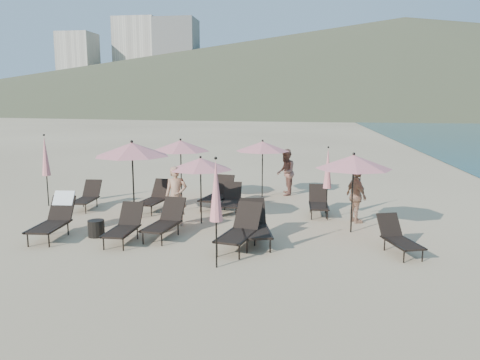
# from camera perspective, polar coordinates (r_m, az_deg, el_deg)

# --- Properties ---
(ground) EXTENTS (800.00, 800.00, 0.00)m
(ground) POSITION_cam_1_polar(r_m,az_deg,el_deg) (11.99, -1.00, -7.98)
(ground) COLOR #D6BA8C
(ground) RESTS_ON ground
(volcanic_headland) EXTENTS (690.00, 690.00, 55.00)m
(volcanic_headland) POSITION_cam_1_polar(r_m,az_deg,el_deg) (322.34, 21.16, 12.98)
(volcanic_headland) COLOR brown
(volcanic_headland) RESTS_ON ground
(hotel_skyline) EXTENTS (109.00, 82.00, 55.00)m
(hotel_skyline) POSITION_cam_1_polar(r_m,az_deg,el_deg) (298.90, -10.78, 13.31)
(hotel_skyline) COLOR beige
(hotel_skyline) RESTS_ON ground
(lounger_0) EXTENTS (0.78, 1.86, 1.13)m
(lounger_0) POSITION_cam_1_polar(r_m,az_deg,el_deg) (13.57, -21.66, -4.23)
(lounger_0) COLOR black
(lounger_0) RESTS_ON ground
(lounger_1) EXTENTS (0.63, 1.61, 0.92)m
(lounger_1) POSITION_cam_1_polar(r_m,az_deg,el_deg) (12.57, -13.91, -5.40)
(lounger_1) COLOR black
(lounger_1) RESTS_ON ground
(lounger_2) EXTENTS (0.86, 1.74, 0.96)m
(lounger_2) POSITION_cam_1_polar(r_m,az_deg,el_deg) (12.78, -9.11, -4.91)
(lounger_2) COLOR black
(lounger_2) RESTS_ON ground
(lounger_3) EXTENTS (1.05, 1.90, 1.03)m
(lounger_3) POSITION_cam_1_polar(r_m,az_deg,el_deg) (12.09, 1.84, -5.46)
(lounger_3) COLOR black
(lounger_3) RESTS_ON ground
(lounger_4) EXTENTS (1.05, 1.90, 1.03)m
(lounger_4) POSITION_cam_1_polar(r_m,az_deg,el_deg) (11.67, 0.06, -6.01)
(lounger_4) COLOR black
(lounger_4) RESTS_ON ground
(lounger_5) EXTENTS (0.99, 1.57, 0.84)m
(lounger_5) POSITION_cam_1_polar(r_m,az_deg,el_deg) (11.94, 18.75, -6.60)
(lounger_5) COLOR black
(lounger_5) RESTS_ON ground
(lounger_6) EXTENTS (0.69, 1.60, 0.90)m
(lounger_6) POSITION_cam_1_polar(r_m,az_deg,el_deg) (16.75, -18.17, -1.92)
(lounger_6) COLOR black
(lounger_6) RESTS_ON ground
(lounger_7) EXTENTS (0.88, 1.76, 0.97)m
(lounger_7) POSITION_cam_1_polar(r_m,az_deg,el_deg) (15.91, -10.34, -2.07)
(lounger_7) COLOR black
(lounger_7) RESTS_ON ground
(lounger_8) EXTENTS (0.66, 1.60, 0.91)m
(lounger_8) POSITION_cam_1_polar(r_m,az_deg,el_deg) (15.41, -1.11, -2.39)
(lounger_8) COLOR black
(lounger_8) RESTS_ON ground
(lounger_9) EXTENTS (1.02, 1.90, 1.04)m
(lounger_9) POSITION_cam_1_polar(r_m,az_deg,el_deg) (16.12, -2.71, -1.66)
(lounger_9) COLOR black
(lounger_9) RESTS_ON ground
(lounger_10) EXTENTS (0.64, 1.57, 0.89)m
(lounger_10) POSITION_cam_1_polar(r_m,az_deg,el_deg) (15.30, 9.54, -2.64)
(lounger_10) COLOR black
(lounger_10) RESTS_ON ground
(umbrella_open_0) EXTENTS (2.29, 2.29, 2.46)m
(umbrella_open_0) POSITION_cam_1_polar(r_m,az_deg,el_deg) (14.58, -13.03, 3.65)
(umbrella_open_0) COLOR black
(umbrella_open_0) RESTS_ON ground
(umbrella_open_1) EXTENTS (1.90, 1.90, 2.04)m
(umbrella_open_1) POSITION_cam_1_polar(r_m,az_deg,el_deg) (13.80, -4.83, 1.98)
(umbrella_open_1) COLOR black
(umbrella_open_1) RESTS_ON ground
(umbrella_open_2) EXTENTS (2.09, 2.09, 2.25)m
(umbrella_open_2) POSITION_cam_1_polar(r_m,az_deg,el_deg) (13.13, 13.68, 2.16)
(umbrella_open_2) COLOR black
(umbrella_open_2) RESTS_ON ground
(umbrella_open_3) EXTENTS (2.14, 2.14, 2.31)m
(umbrella_open_3) POSITION_cam_1_polar(r_m,az_deg,el_deg) (17.02, -7.26, 4.16)
(umbrella_open_3) COLOR black
(umbrella_open_3) RESTS_ON ground
(umbrella_open_4) EXTENTS (2.04, 2.04, 2.20)m
(umbrella_open_4) POSITION_cam_1_polar(r_m,az_deg,el_deg) (17.72, 2.76, 4.12)
(umbrella_open_4) COLOR black
(umbrella_open_4) RESTS_ON ground
(umbrella_closed_0) EXTENTS (0.29, 0.29, 2.46)m
(umbrella_closed_0) POSITION_cam_1_polar(r_m,az_deg,el_deg) (10.04, -2.95, -1.37)
(umbrella_closed_0) COLOR black
(umbrella_closed_0) RESTS_ON ground
(umbrella_closed_1) EXTENTS (0.27, 0.27, 2.27)m
(umbrella_closed_1) POSITION_cam_1_polar(r_m,az_deg,el_deg) (14.58, 10.64, 1.37)
(umbrella_closed_1) COLOR black
(umbrella_closed_1) RESTS_ON ground
(umbrella_closed_2) EXTENTS (0.29, 0.29, 2.52)m
(umbrella_closed_2) POSITION_cam_1_polar(r_m,az_deg,el_deg) (17.45, -22.64, 2.69)
(umbrella_closed_2) COLOR black
(umbrella_closed_2) RESTS_ON ground
(side_table_0) EXTENTS (0.44, 0.44, 0.45)m
(side_table_0) POSITION_cam_1_polar(r_m,az_deg,el_deg) (13.28, -17.13, -5.66)
(side_table_0) COLOR black
(side_table_0) RESTS_ON ground
(side_table_1) EXTENTS (0.44, 0.44, 0.48)m
(side_table_1) POSITION_cam_1_polar(r_m,az_deg,el_deg) (12.57, 1.61, -6.02)
(side_table_1) COLOR black
(side_table_1) RESTS_ON ground
(beachgoer_a) EXTENTS (0.73, 0.57, 1.76)m
(beachgoer_a) POSITION_cam_1_polar(r_m,az_deg,el_deg) (13.79, -7.79, -1.97)
(beachgoer_a) COLOR #A97A5C
(beachgoer_a) RESTS_ON ground
(beachgoer_b) EXTENTS (0.69, 0.88, 1.81)m
(beachgoer_b) POSITION_cam_1_polar(r_m,az_deg,el_deg) (18.25, 5.58, 0.96)
(beachgoer_b) COLOR #925C4B
(beachgoer_b) RESTS_ON ground
(beachgoer_c) EXTENTS (0.79, 1.03, 1.63)m
(beachgoer_c) POSITION_cam_1_polar(r_m,az_deg,el_deg) (14.44, 13.99, -1.91)
(beachgoer_c) COLOR tan
(beachgoer_c) RESTS_ON ground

